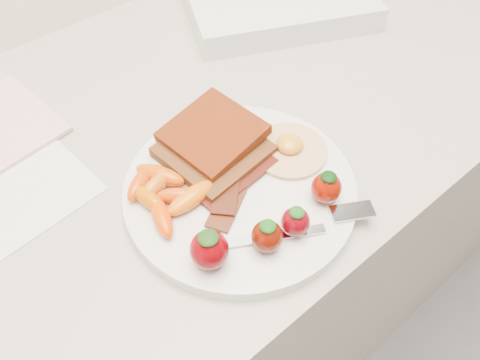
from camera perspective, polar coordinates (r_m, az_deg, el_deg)
counter at (r=1.00m, az=-5.21°, el=-11.86°), size 2.00×0.60×0.90m
plate at (r=0.55m, az=-0.00°, el=-1.24°), size 0.27×0.27×0.02m
toast_lower at (r=0.57m, az=-3.24°, el=3.53°), size 0.12×0.12×0.01m
toast_upper at (r=0.57m, az=-3.35°, el=5.72°), size 0.11×0.11×0.02m
fried_egg at (r=0.57m, az=6.07°, el=3.83°), size 0.11×0.11×0.02m
bacon_strips at (r=0.54m, az=-0.74°, el=-0.41°), size 0.12×0.10×0.01m
baby_carrots at (r=0.53m, az=-9.23°, el=-1.55°), size 0.09×0.11×0.02m
strawberries at (r=0.48m, az=3.20°, el=-5.63°), size 0.18×0.06×0.05m
fork at (r=0.51m, az=8.47°, el=-5.42°), size 0.17×0.09×0.00m
notepad at (r=0.70m, az=-26.68°, el=6.47°), size 0.13×0.17×0.01m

